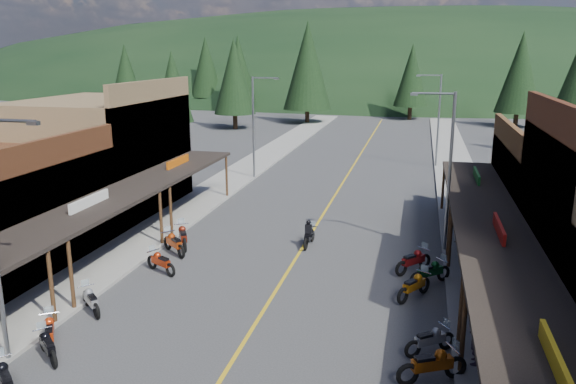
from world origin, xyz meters
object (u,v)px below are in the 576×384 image
Objects in this scene: streetlight_1 at (255,123)px; rider_on_bike at (309,235)px; pedestrian_east_b at (460,226)px; bike_east_6 at (432,363)px; bike_west_5 at (47,345)px; bike_west_9 at (174,242)px; bike_west_8 at (161,261)px; bike_east_9 at (430,271)px; pine_7 at (206,67)px; bike_east_10 at (414,259)px; pine_8 at (173,87)px; pine_1 at (238,68)px; bike_west_10 at (183,235)px; pedestrian_east_a at (477,336)px; pine_0 at (126,74)px; pine_10 at (234,76)px; shop_east_3 at (576,195)px; bike_west_6 at (50,330)px; pine_3 at (412,75)px; streetlight_3 at (437,116)px; bike_west_7 at (91,299)px; bike_east_7 at (430,339)px; pine_2 at (308,66)px; bike_east_8 at (414,285)px; bike_west_4 at (4,378)px; streetlight_2 at (447,165)px; shop_west_3 at (103,155)px.

streetlight_1 is 16.86m from rider_on_bike.
bike_east_6 is at bearing 44.89° from pedestrian_east_b.
bike_west_5 is 10.14m from bike_west_9.
bike_west_8 is 0.93× the size of bike_east_9.
pine_7 is 5.70× the size of bike_east_10.
bike_east_6 is at bearing -57.26° from pine_8.
bike_west_10 is at bearing -74.40° from pine_1.
bike_east_9 is at bearing -53.64° from bike_west_8.
pedestrian_east_a reaches higher than bike_east_9.
pine_0 is 5.85× the size of pedestrian_east_a.
pine_10 is 6.51× the size of pedestrian_east_b.
shop_east_3 is at bearing -35.47° from bike_west_8.
bike_west_5 is at bearing 8.68° from pedestrian_east_b.
rider_on_bike reaches higher than bike_west_6.
pine_3 is 4.85× the size of bike_east_6.
streetlight_3 is 4.12× the size of bike_west_7.
bike_east_10 is at bearing -51.42° from pine_0.
bike_west_7 is at bearing -88.82° from streetlight_1.
bike_west_6 is at bearing -157.40° from bike_west_8.
bike_east_10 reaches higher than bike_west_5.
pine_0 is 5.70× the size of bike_east_7.
pine_2 reaches higher than bike_west_7.
bike_east_8 is (23.68, -48.04, -6.17)m from pine_10.
shop_east_3 is 69.95m from pine_1.
bike_west_4 is 0.91× the size of bike_east_6.
bike_east_10 is at bearing -32.99° from bike_west_10.
pedestrian_east_a is (14.62, -24.87, -3.37)m from streetlight_1.
pine_2 is at bearing 116.96° from shop_east_3.
pine_3 is at bearing 76.02° from streetlight_1.
pine_7 reaches higher than rider_on_bike.
bike_west_6 is 1.03× the size of bike_east_7.
pedestrian_east_a is at bearing -60.94° from bike_west_10.
bike_west_4 is at bearing 12.52° from pedestrian_east_b.
bike_west_7 is 0.85× the size of bike_west_10.
pine_0 reaches higher than pedestrian_east_b.
bike_east_8 is at bearing -61.72° from bike_west_8.
pedestrian_east_b is (13.90, 4.74, 0.42)m from bike_west_9.
bike_east_6 is at bearing -93.01° from streetlight_2.
pine_7 is 6.44× the size of bike_west_7.
pine_8 is at bearing 177.02° from bike_east_7.
bike_west_4 is 0.97× the size of bike_east_9.
bike_east_9 reaches higher than bike_west_5.
bike_east_10 is (-0.67, 7.18, 0.08)m from bike_east_7.
pine_8 is 39.95m from rider_on_bike.
pine_7 is 6.34× the size of rider_on_bike.
pine_3 is 5.06× the size of bike_west_9.
bike_east_6 reaches higher than bike_west_9.
rider_on_bike is at bearing -15.99° from shop_west_3.
streetlight_2 is at bearing -90.00° from streetlight_3.
pedestrian_east_b is at bearing -47.76° from pine_0.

